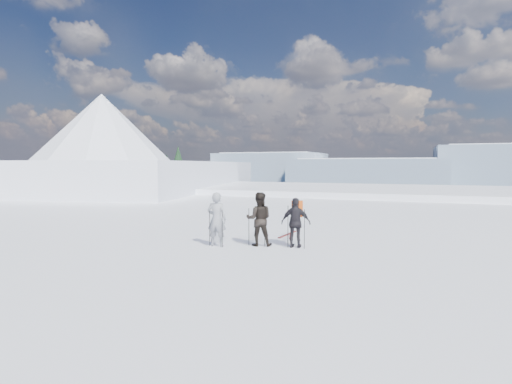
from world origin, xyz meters
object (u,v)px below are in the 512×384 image
skier_pack (296,223)px  skier_dark (259,219)px  skis_loose (289,234)px  skier_grey (217,219)px

skier_pack → skier_dark: bearing=1.0°
skier_dark → skis_loose: skier_dark is taller
skier_pack → skis_loose: skier_pack is taller
skier_grey → skier_pack: 2.61m
skis_loose → skier_pack: bearing=-68.9°
skier_grey → skier_dark: bearing=-161.1°
skier_grey → skier_pack: size_ratio=1.10×
skier_grey → skis_loose: size_ratio=1.06×
skier_grey → skis_loose: bearing=-125.1°
skis_loose → skier_grey: bearing=-119.6°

